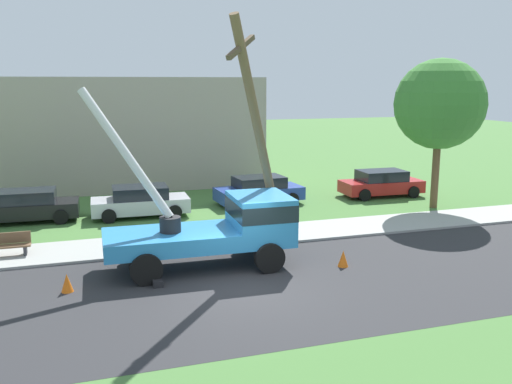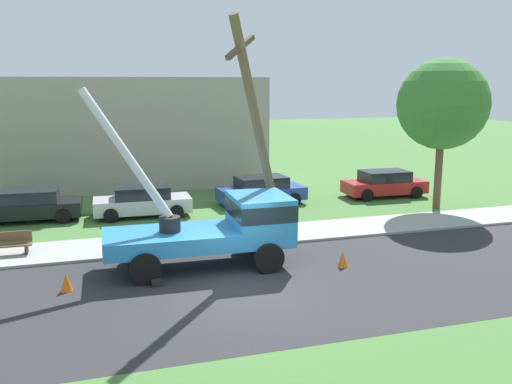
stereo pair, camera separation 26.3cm
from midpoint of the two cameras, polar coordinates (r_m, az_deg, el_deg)
The scene contains 14 objects.
ground_plane at distance 28.14m, azimuth -8.45°, elevation -1.41°, with size 120.00×120.00×0.00m, color #477538.
road_asphalt at distance 16.89m, azimuth -1.58°, elevation -9.97°, with size 80.00×8.03×0.01m, color #2B2B2D.
sidewalk_strip at distance 21.81m, azimuth -5.55°, elevation -4.94°, with size 80.00×2.70×0.10m, color #9E9E99.
utility_truck at distance 18.66m, azimuth -3.80°, elevation -3.38°, with size 6.76×3.21×5.98m.
leaning_utility_pole at distance 19.36m, azimuth -0.02°, elevation 5.73°, with size 3.16×3.20×8.33m.
traffic_cone_ahead at distance 18.94m, azimuth 8.59°, elevation -6.82°, with size 0.36×0.36×0.56m, color orange.
traffic_cone_behind at distance 17.53m, azimuth -19.35°, elevation -8.86°, with size 0.36×0.36×0.56m, color orange.
parked_sedan_black at distance 26.63m, azimuth -22.86°, elevation -1.34°, with size 4.46×2.11×1.42m.
parked_sedan_silver at distance 26.06m, azimuth -12.14°, elevation -0.96°, with size 4.45×2.10×1.42m.
parked_sedan_blue at distance 28.09m, azimuth 0.05°, elevation 0.18°, with size 4.52×2.23×1.42m.
parked_sedan_red at distance 30.77m, azimuth 12.58°, elevation 0.88°, with size 4.45×2.10×1.42m.
park_bench at distance 21.49m, azimuth -24.67°, elevation -5.05°, with size 1.60×0.45×0.90m.
roadside_tree_far at distance 28.19m, azimuth 18.20°, elevation 8.59°, with size 4.35×4.35×7.26m.
lowrise_building_backdrop at distance 34.10m, azimuth -15.41°, elevation 5.96°, with size 18.00×6.00×6.40m, color #A5998C.
Camera 1 is at (-4.51, -15.08, 6.12)m, focal length 38.72 mm.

